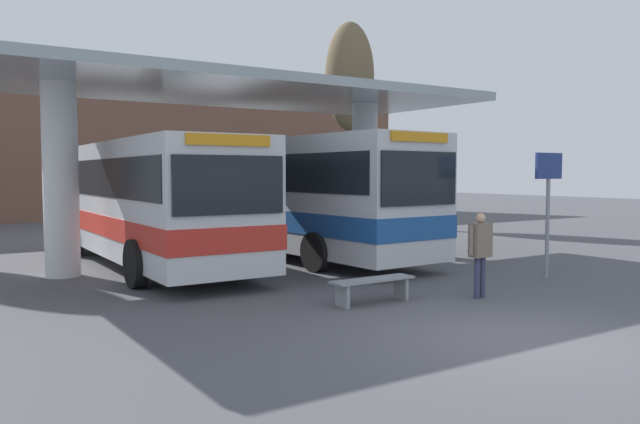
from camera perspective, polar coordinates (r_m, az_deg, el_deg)
ground_plane at (r=9.77m, az=17.36°, el=-11.04°), size 100.00×100.00×0.00m
townhouse_backdrop at (r=34.51m, az=-20.93°, el=7.53°), size 40.00×0.58×8.51m
station_canopy at (r=17.25m, az=-7.90°, el=9.19°), size 13.89×6.02×4.79m
transit_bus_left_bay at (r=17.19m, az=-15.57°, el=1.31°), size 2.87×10.78×3.21m
transit_bus_center_bay at (r=19.05m, az=-3.77°, el=1.90°), size 3.18×12.15×3.39m
waiting_bench_near_pillar at (r=11.82m, az=4.83°, el=-6.64°), size 1.73×0.44×0.46m
info_sign_platform at (r=15.38m, az=20.15°, el=2.00°), size 0.90×0.09×2.91m
pedestrian_waiting at (r=12.52m, az=14.44°, el=-3.06°), size 0.61×0.25×1.66m
poplar_tree_behind_left at (r=29.74m, az=2.72°, el=11.98°), size 2.28×2.28×9.46m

